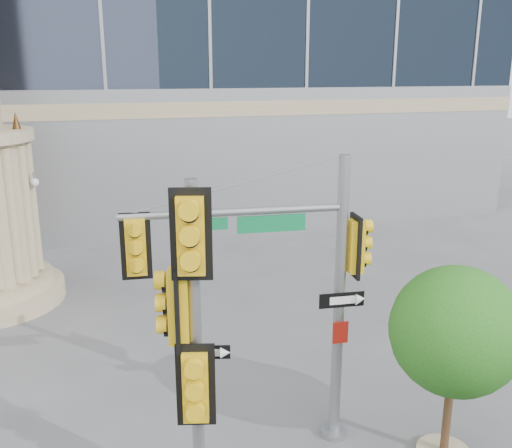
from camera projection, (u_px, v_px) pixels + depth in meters
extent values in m
cone|color=#472D14|center=(16.00, 120.00, 16.04)|extent=(0.24, 0.24, 0.50)
cylinder|color=slate|center=(334.00, 432.00, 10.86)|extent=(0.50, 0.50, 0.11)
cylinder|color=slate|center=(339.00, 304.00, 10.17)|extent=(0.20, 0.20, 5.37)
cylinder|color=slate|center=(234.00, 212.00, 9.35)|extent=(3.75, 0.48, 0.13)
cube|color=#0E7940|center=(271.00, 224.00, 9.51)|extent=(1.16, 0.15, 0.29)
cube|color=yellow|center=(136.00, 246.00, 9.18)|extent=(0.51, 0.30, 1.12)
cube|color=yellow|center=(355.00, 246.00, 9.93)|extent=(0.30, 0.51, 1.12)
cube|color=black|center=(342.00, 300.00, 10.01)|extent=(0.82, 0.11, 0.27)
cube|color=#A8180F|center=(340.00, 332.00, 10.18)|extent=(0.29, 0.05, 0.41)
cylinder|color=slate|center=(196.00, 352.00, 8.55)|extent=(0.19, 0.19, 5.28)
cube|color=yellow|center=(191.00, 235.00, 7.83)|extent=(0.64, 0.43, 1.32)
cube|color=yellow|center=(179.00, 306.00, 8.35)|extent=(0.43, 0.64, 1.32)
cube|color=yellow|center=(196.00, 385.00, 8.44)|extent=(0.64, 0.43, 1.32)
cube|color=black|center=(208.00, 352.00, 8.43)|extent=(0.64, 0.19, 0.21)
cylinder|color=#382314|center=(448.00, 408.00, 10.04)|extent=(0.15, 0.15, 1.92)
sphere|color=#165F15|center=(456.00, 331.00, 9.65)|extent=(2.24, 2.24, 2.24)
sphere|color=#165F15|center=(468.00, 338.00, 10.11)|extent=(1.39, 1.39, 1.39)
sphere|color=#165F15|center=(445.00, 355.00, 9.37)|extent=(1.17, 1.17, 1.17)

